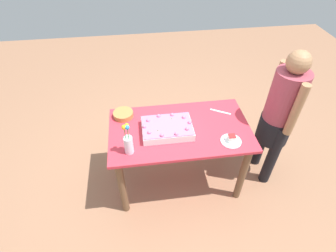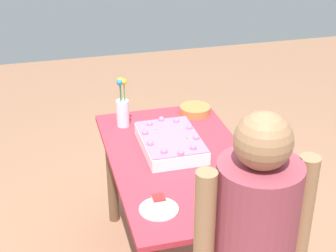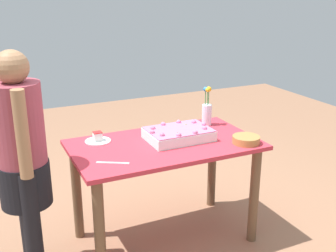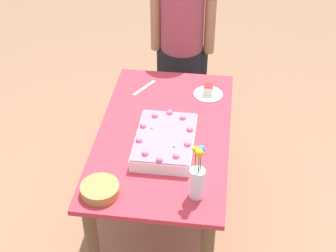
# 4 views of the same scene
# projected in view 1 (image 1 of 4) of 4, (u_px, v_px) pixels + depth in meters

# --- Properties ---
(ground_plane) EXTENTS (8.00, 8.00, 0.00)m
(ground_plane) POSITION_uv_depth(u_px,v_px,m) (178.00, 178.00, 2.96)
(ground_plane) COLOR #9B6C4F
(dining_table) EXTENTS (1.31, 0.75, 0.77)m
(dining_table) POSITION_uv_depth(u_px,v_px,m) (179.00, 139.00, 2.53)
(dining_table) COLOR #CE3141
(dining_table) RESTS_ON ground_plane
(sheet_cake) EXTENTS (0.46, 0.32, 0.10)m
(sheet_cake) POSITION_uv_depth(u_px,v_px,m) (167.00, 128.00, 2.38)
(sheet_cake) COLOR white
(sheet_cake) RESTS_ON dining_table
(serving_plate_with_slice) EXTENTS (0.18, 0.18, 0.07)m
(serving_plate_with_slice) POSITION_uv_depth(u_px,v_px,m) (231.00, 140.00, 2.30)
(serving_plate_with_slice) COLOR white
(serving_plate_with_slice) RESTS_ON dining_table
(cake_knife) EXTENTS (0.19, 0.12, 0.00)m
(cake_knife) POSITION_uv_depth(u_px,v_px,m) (220.00, 112.00, 2.62)
(cake_knife) COLOR silver
(cake_knife) RESTS_ON dining_table
(flower_vase) EXTENTS (0.08, 0.08, 0.31)m
(flower_vase) POSITION_uv_depth(u_px,v_px,m) (128.00, 142.00, 2.15)
(flower_vase) COLOR white
(flower_vase) RESTS_ON dining_table
(fruit_bowl) EXTENTS (0.19, 0.19, 0.05)m
(fruit_bowl) POSITION_uv_depth(u_px,v_px,m) (123.00, 114.00, 2.55)
(fruit_bowl) COLOR #B87D42
(fruit_bowl) RESTS_ON dining_table
(person_standing) EXTENTS (0.31, 0.45, 1.49)m
(person_standing) POSITION_uv_depth(u_px,v_px,m) (280.00, 113.00, 2.48)
(person_standing) COLOR black
(person_standing) RESTS_ON ground_plane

